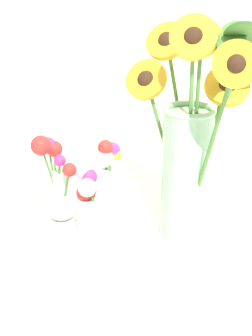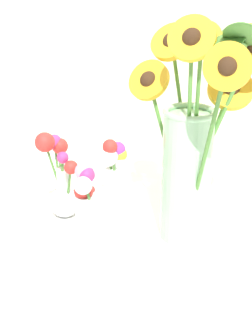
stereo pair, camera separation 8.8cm
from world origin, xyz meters
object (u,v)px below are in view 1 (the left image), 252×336
(vase_small_center, at_px, (92,208))
(serving_tray, at_px, (126,235))
(vase_bulb_right, at_px, (57,184))
(mason_jar_sunflowers, at_px, (192,140))
(vase_small_back, at_px, (112,178))

(vase_small_center, bearing_deg, serving_tray, 50.07)
(vase_bulb_right, bearing_deg, mason_jar_sunflowers, 4.34)
(serving_tray, xyz_separation_m, vase_bulb_right, (-0.15, 0.01, 0.09))
(serving_tray, distance_m, mason_jar_sunflowers, 0.24)
(vase_bulb_right, bearing_deg, vase_small_center, -35.05)
(vase_small_center, bearing_deg, vase_small_back, 90.28)
(serving_tray, distance_m, vase_small_center, 0.12)
(mason_jar_sunflowers, xyz_separation_m, vase_small_center, (-0.17, -0.09, -0.12))
(serving_tray, height_order, vase_bulb_right, vase_bulb_right)
(serving_tray, relative_size, mason_jar_sunflowers, 1.18)
(serving_tray, distance_m, vase_small_back, 0.13)
(vase_bulb_right, distance_m, vase_small_back, 0.12)
(vase_small_center, relative_size, vase_bulb_right, 0.85)
(vase_small_center, xyz_separation_m, vase_bulb_right, (-0.10, 0.07, 0.01))
(mason_jar_sunflowers, relative_size, vase_bulb_right, 2.24)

